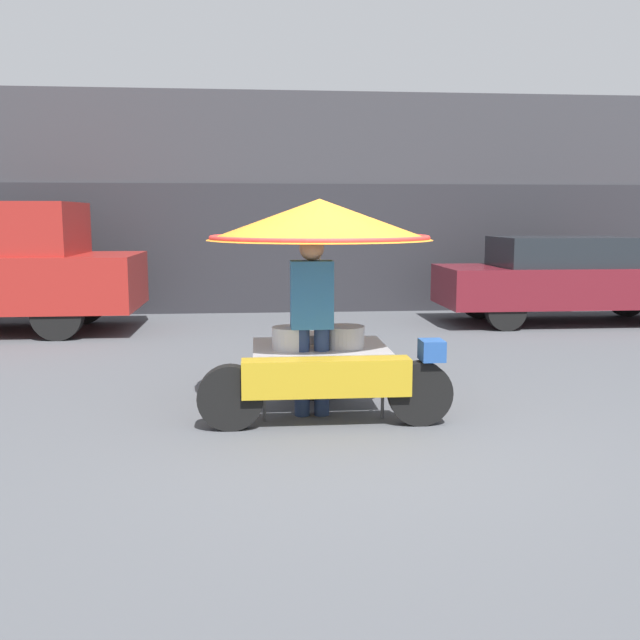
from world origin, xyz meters
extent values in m
plane|color=#4C4F54|center=(0.00, 0.00, 0.00)|extent=(36.00, 36.00, 0.00)
cube|color=#38383D|center=(0.00, 8.68, 2.04)|extent=(28.00, 2.00, 4.08)
cube|color=#28282D|center=(0.00, 7.65, 1.20)|extent=(23.80, 0.06, 2.40)
cylinder|color=black|center=(0.64, 0.21, 0.28)|extent=(0.56, 0.14, 0.56)
cylinder|color=black|center=(-1.01, 0.21, 0.28)|extent=(0.56, 0.14, 0.56)
cube|color=#B7931E|center=(-0.18, 0.21, 0.44)|extent=(1.45, 0.24, 0.32)
cube|color=#234C93|center=(0.73, 0.21, 0.66)|extent=(0.20, 0.24, 0.18)
cylinder|color=black|center=(-0.18, 1.16, 0.25)|extent=(0.51, 0.14, 0.51)
cylinder|color=#515156|center=(0.35, 0.44, 0.29)|extent=(0.03, 0.03, 0.58)
cylinder|color=#515156|center=(0.35, 1.29, 0.29)|extent=(0.03, 0.03, 0.58)
cylinder|color=#515156|center=(-0.72, 0.44, 0.29)|extent=(0.03, 0.03, 0.58)
cylinder|color=#515156|center=(-0.72, 1.29, 0.29)|extent=(0.03, 0.03, 0.58)
cube|color=#B2B2B7|center=(-0.18, 0.86, 0.59)|extent=(1.25, 1.00, 0.02)
cylinder|color=#B2B2B7|center=(-0.18, 0.86, 1.10)|extent=(0.03, 0.03, 0.99)
cone|color=orange|center=(-0.18, 0.86, 1.78)|extent=(2.09, 2.09, 0.38)
torus|color=red|center=(-0.18, 0.86, 1.61)|extent=(2.03, 2.03, 0.05)
cylinder|color=#B7B7BC|center=(-0.47, 0.69, 0.70)|extent=(0.34, 0.34, 0.21)
cylinder|color=#939399|center=(0.03, 0.71, 0.70)|extent=(0.37, 0.37, 0.20)
cylinder|color=silver|center=(-0.25, 1.06, 0.64)|extent=(0.30, 0.30, 0.08)
cylinder|color=navy|center=(-0.37, 0.59, 0.40)|extent=(0.14, 0.14, 0.81)
cylinder|color=navy|center=(-0.19, 0.59, 0.40)|extent=(0.14, 0.14, 0.81)
cube|color=teal|center=(-0.28, 0.59, 1.11)|extent=(0.38, 0.22, 0.61)
sphere|color=#A87A5B|center=(-0.28, 0.59, 1.53)|extent=(0.22, 0.22, 0.22)
cylinder|color=black|center=(5.94, 6.56, 0.31)|extent=(0.63, 0.20, 0.63)
cylinder|color=black|center=(3.18, 5.16, 0.31)|extent=(0.63, 0.20, 0.63)
cylinder|color=black|center=(3.18, 6.56, 0.31)|extent=(0.63, 0.20, 0.63)
cube|color=maroon|center=(4.56, 5.86, 0.64)|extent=(4.45, 1.64, 0.66)
cube|color=#1E2328|center=(4.33, 5.86, 1.22)|extent=(2.14, 1.44, 0.49)
cylinder|color=black|center=(-3.68, 4.91, 0.37)|extent=(0.74, 0.24, 0.74)
cylinder|color=black|center=(-3.68, 6.56, 0.37)|extent=(0.74, 0.24, 0.74)
cube|color=#A3231E|center=(-4.43, 5.74, 1.62)|extent=(1.80, 1.78, 0.81)
camera|label=1|loc=(-0.78, -5.73, 1.82)|focal=40.00mm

